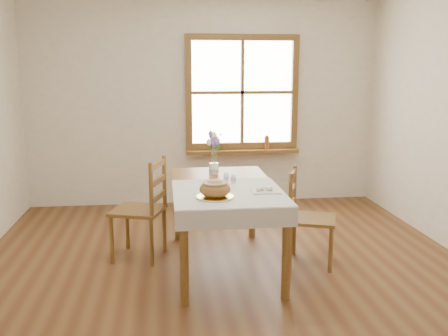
# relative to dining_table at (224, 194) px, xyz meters

# --- Properties ---
(ground) EXTENTS (5.00, 5.00, 0.00)m
(ground) POSITION_rel_dining_table_xyz_m (0.00, -0.30, -0.66)
(ground) COLOR brown
(ground) RESTS_ON ground
(room_walls) EXTENTS (4.60, 5.10, 2.65)m
(room_walls) POSITION_rel_dining_table_xyz_m (0.00, -0.30, 1.04)
(room_walls) COLOR white
(room_walls) RESTS_ON ground
(window) EXTENTS (1.46, 0.08, 1.46)m
(window) POSITION_rel_dining_table_xyz_m (0.50, 2.17, 0.79)
(window) COLOR brown
(window) RESTS_ON ground
(window_sill) EXTENTS (1.46, 0.20, 0.05)m
(window_sill) POSITION_rel_dining_table_xyz_m (0.50, 2.10, 0.03)
(window_sill) COLOR brown
(window_sill) RESTS_ON ground
(dining_table) EXTENTS (0.90, 1.60, 0.75)m
(dining_table) POSITION_rel_dining_table_xyz_m (0.00, 0.00, 0.00)
(dining_table) COLOR brown
(dining_table) RESTS_ON ground
(table_linen) EXTENTS (0.91, 0.99, 0.01)m
(table_linen) POSITION_rel_dining_table_xyz_m (0.00, -0.30, 0.09)
(table_linen) COLOR silver
(table_linen) RESTS_ON dining_table
(chair_left) EXTENTS (0.58, 0.57, 0.95)m
(chair_left) POSITION_rel_dining_table_xyz_m (-0.77, 0.29, -0.19)
(chair_left) COLOR brown
(chair_left) RESTS_ON ground
(chair_right) EXTENTS (0.54, 0.53, 0.87)m
(chair_right) POSITION_rel_dining_table_xyz_m (0.80, -0.06, -0.23)
(chair_right) COLOR brown
(chair_right) RESTS_ON ground
(bread_plate) EXTENTS (0.33, 0.33, 0.02)m
(bread_plate) POSITION_rel_dining_table_xyz_m (-0.13, -0.48, 0.10)
(bread_plate) COLOR white
(bread_plate) RESTS_ON table_linen
(bread_loaf) EXTENTS (0.25, 0.25, 0.13)m
(bread_loaf) POSITION_rel_dining_table_xyz_m (-0.13, -0.48, 0.18)
(bread_loaf) COLOR #9C6A37
(bread_loaf) RESTS_ON bread_plate
(egg_napkin) EXTENTS (0.23, 0.20, 0.01)m
(egg_napkin) POSITION_rel_dining_table_xyz_m (0.30, -0.33, 0.10)
(egg_napkin) COLOR silver
(egg_napkin) RESTS_ON table_linen
(eggs) EXTENTS (0.18, 0.16, 0.04)m
(eggs) POSITION_rel_dining_table_xyz_m (0.30, -0.33, 0.12)
(eggs) COLOR white
(eggs) RESTS_ON egg_napkin
(salt_shaker) EXTENTS (0.06, 0.06, 0.09)m
(salt_shaker) POSITION_rel_dining_table_xyz_m (0.08, -0.01, 0.14)
(salt_shaker) COLOR white
(salt_shaker) RESTS_ON table_linen
(pepper_shaker) EXTENTS (0.06, 0.06, 0.09)m
(pepper_shaker) POSITION_rel_dining_table_xyz_m (0.03, 0.06, 0.14)
(pepper_shaker) COLOR white
(pepper_shaker) RESTS_ON table_linen
(flower_vase) EXTENTS (0.11, 0.11, 0.10)m
(flower_vase) POSITION_rel_dining_table_xyz_m (-0.05, 0.44, 0.14)
(flower_vase) COLOR white
(flower_vase) RESTS_ON dining_table
(lavender_bouquet) EXTENTS (0.17, 0.17, 0.31)m
(lavender_bouquet) POSITION_rel_dining_table_xyz_m (-0.05, 0.44, 0.35)
(lavender_bouquet) COLOR #755CA4
(lavender_bouquet) RESTS_ON flower_vase
(potted_plant) EXTENTS (0.25, 0.27, 0.18)m
(potted_plant) POSITION_rel_dining_table_xyz_m (0.16, 2.10, 0.14)
(potted_plant) COLOR #30742E
(potted_plant) RESTS_ON window_sill
(amber_bottle) EXTENTS (0.07, 0.07, 0.18)m
(amber_bottle) POSITION_rel_dining_table_xyz_m (0.82, 2.10, 0.14)
(amber_bottle) COLOR #A6561E
(amber_bottle) RESTS_ON window_sill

